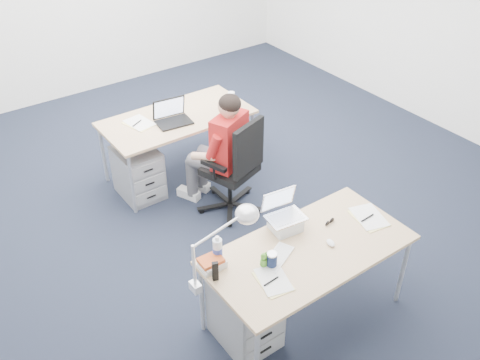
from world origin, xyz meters
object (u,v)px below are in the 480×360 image
office_chair (233,185)px  seated_person (218,151)px  dark_laptop (173,112)px  far_cup (231,97)px  bear_figurine (264,260)px  wireless_keyboard (278,257)px  drawer_pedestal_near (245,314)px  silver_laptop (286,214)px  sunglasses (330,222)px  desk_near (308,253)px  desk_lamp (215,251)px  desk_far (177,120)px  computer_mouse (331,243)px  book_stack (212,263)px  headphones (288,224)px  cordless_phone (215,271)px  water_bottle (217,249)px  can_koozie (272,260)px  drawer_pedestal_far (138,173)px

office_chair → seated_person: bearing=90.9°
seated_person → dark_laptop: bearing=79.6°
seated_person → far_cup: (0.63, 0.67, 0.14)m
bear_figurine → wireless_keyboard: bearing=8.0°
seated_person → drawer_pedestal_near: bearing=-141.1°
bear_figurine → far_cup: (1.31, 2.29, -0.01)m
silver_laptop → bear_figurine: size_ratio=2.38×
drawer_pedestal_near → bear_figurine: size_ratio=4.20×
sunglasses → far_cup: 2.29m
desk_near → desk_lamp: desk_lamp is taller
desk_far → computer_mouse: computer_mouse is taller
computer_mouse → desk_far: bearing=103.1°
wireless_keyboard → desk_far: bearing=53.2°
computer_mouse → book_stack: size_ratio=0.48×
far_cup → headphones: bearing=-113.3°
desk_near → office_chair: (0.34, 1.50, -0.38)m
far_cup → drawer_pedestal_near: bearing=-122.7°
wireless_keyboard → dark_laptop: 2.26m
book_stack → sunglasses: book_stack is taller
cordless_phone → seated_person: bearing=78.0°
seated_person → water_bottle: size_ratio=5.63×
cordless_phone → computer_mouse: bearing=9.5°
can_koozie → bear_figurine: 0.06m
dark_laptop → far_cup: (0.78, 0.07, -0.07)m
silver_laptop → office_chair: bearing=81.4°
desk_far → book_stack: 2.33m
drawer_pedestal_near → far_cup: bearing=57.3°
computer_mouse → bear_figurine: 0.57m
drawer_pedestal_far → computer_mouse: computer_mouse is taller
sunglasses → far_cup: size_ratio=0.97×
desk_far → desk_lamp: desk_lamp is taller
wireless_keyboard → can_koozie: (-0.09, -0.04, 0.05)m
book_stack → far_cup: 2.64m
desk_near → headphones: 0.31m
drawer_pedestal_far → bear_figurine: bearing=-91.8°
headphones → desk_lamp: bearing=-167.5°
can_koozie → water_bottle: bearing=135.3°
can_koozie → dark_laptop: size_ratio=0.35×
wireless_keyboard → sunglasses: size_ratio=2.94×
wireless_keyboard → far_cup: far_cup is taller
desk_far → drawer_pedestal_far: 0.70m
desk_lamp → silver_laptop: bearing=15.9°
can_koozie → book_stack: bearing=145.8°
dark_laptop → headphones: bearing=-86.3°
computer_mouse → far_cup: (0.75, 2.40, 0.04)m
cordless_phone → far_cup: (1.67, 2.20, -0.03)m
computer_mouse → can_koozie: (-0.51, 0.08, 0.05)m
desk_far → desk_lamp: size_ratio=2.87×
computer_mouse → desk_lamp: 0.97m
can_koozie → dark_laptop: dark_laptop is taller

